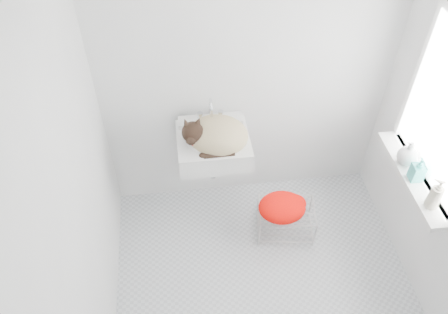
{
  "coord_description": "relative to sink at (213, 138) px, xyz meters",
  "views": [
    {
      "loc": [
        -0.52,
        -1.7,
        3.09
      ],
      "look_at": [
        -0.24,
        0.5,
        0.88
      ],
      "focal_mm": 36.29,
      "sensor_mm": 36.0,
      "label": 1
    }
  ],
  "objects": [
    {
      "name": "windowsill",
      "position": [
        1.3,
        -0.54,
        -0.02
      ],
      "size": [
        0.16,
        0.88,
        0.04
      ],
      "primitive_type": "cube",
      "color": "white",
      "rests_on": "right_wall"
    },
    {
      "name": "bottle_c",
      "position": [
        1.29,
        -0.42,
        0.0
      ],
      "size": [
        0.19,
        0.19,
        0.18
      ],
      "primitive_type": "imported",
      "rotation": [
        0.0,
        0.0,
        4.31
      ],
      "color": "silver",
      "rests_on": "windowsill"
    },
    {
      "name": "towel",
      "position": [
        0.49,
        -0.31,
        -0.56
      ],
      "size": [
        0.38,
        0.27,
        0.15
      ],
      "primitive_type": "ellipsoid",
      "rotation": [
        0.0,
        0.0,
        -0.02
      ],
      "color": "#FF1700",
      "rests_on": "wire_rack"
    },
    {
      "name": "floor",
      "position": [
        0.29,
        -0.74,
        -0.85
      ],
      "size": [
        2.2,
        2.0,
        0.02
      ],
      "primitive_type": "cube",
      "color": "silver",
      "rests_on": "ground"
    },
    {
      "name": "back_wall",
      "position": [
        0.29,
        0.26,
        0.4
      ],
      "size": [
        2.2,
        0.02,
        2.5
      ],
      "primitive_type": "cube",
      "color": "white",
      "rests_on": "ground"
    },
    {
      "name": "wire_rack",
      "position": [
        0.55,
        -0.27,
        -0.7
      ],
      "size": [
        0.48,
        0.37,
        0.26
      ],
      "primitive_type": "cube",
      "rotation": [
        0.0,
        0.0,
        -0.15
      ],
      "color": "silver",
      "rests_on": "floor"
    },
    {
      "name": "window_frame",
      "position": [
        1.36,
        -0.54,
        0.5
      ],
      "size": [
        0.04,
        0.9,
        1.1
      ],
      "primitive_type": "cube",
      "color": "white",
      "rests_on": "right_wall"
    },
    {
      "name": "bottle_b",
      "position": [
        1.29,
        -0.58,
        0.0
      ],
      "size": [
        0.09,
        0.09,
        0.18
      ],
      "primitive_type": "imported",
      "rotation": [
        0.0,
        0.0,
        6.25
      ],
      "color": "teal",
      "rests_on": "windowsill"
    },
    {
      "name": "faucet",
      "position": [
        0.0,
        0.18,
        0.14
      ],
      "size": [
        0.19,
        0.14,
        0.19
      ],
      "primitive_type": null,
      "color": "silver",
      "rests_on": "sink"
    },
    {
      "name": "bottle_a",
      "position": [
        1.29,
        -0.81,
        0.0
      ],
      "size": [
        0.11,
        0.11,
        0.2
      ],
      "primitive_type": "imported",
      "rotation": [
        0.0,
        0.0,
        4.13
      ],
      "color": "beige",
      "rests_on": "windowsill"
    },
    {
      "name": "left_wall",
      "position": [
        -0.81,
        -0.74,
        0.4
      ],
      "size": [
        0.02,
        2.0,
        2.5
      ],
      "primitive_type": "cube",
      "color": "white",
      "rests_on": "ground"
    },
    {
      "name": "sink",
      "position": [
        0.0,
        0.0,
        0.0
      ],
      "size": [
        0.53,
        0.46,
        0.21
      ],
      "primitive_type": "cube",
      "color": "white",
      "rests_on": "back_wall"
    },
    {
      "name": "cat",
      "position": [
        0.01,
        -0.02,
        0.04
      ],
      "size": [
        0.51,
        0.46,
        0.29
      ],
      "rotation": [
        0.0,
        0.0,
        -0.25
      ],
      "color": "tan",
      "rests_on": "sink"
    }
  ]
}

